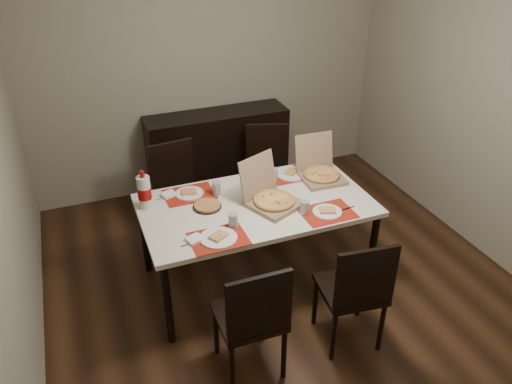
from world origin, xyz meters
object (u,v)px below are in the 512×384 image
(chair_far_left, at_px, (177,188))
(dining_table, at_px, (256,210))
(sideboard, at_px, (218,152))
(chair_far_right, at_px, (268,168))
(chair_near_right, at_px, (355,289))
(pizza_box_center, at_px, (271,198))
(chair_near_left, at_px, (253,317))
(soda_bottle, at_px, (144,192))
(dip_bowl, at_px, (263,186))

(chair_far_left, bearing_deg, dining_table, -62.98)
(sideboard, relative_size, dining_table, 0.83)
(chair_far_right, bearing_deg, chair_near_right, -94.03)
(sideboard, relative_size, chair_far_left, 1.61)
(pizza_box_center, bearing_deg, chair_near_left, -119.45)
(chair_near_left, height_order, chair_far_right, same)
(chair_near_left, height_order, soda_bottle, soda_bottle)
(sideboard, xyz_separation_m, chair_far_right, (0.32, -0.64, 0.06))
(dining_table, xyz_separation_m, pizza_box_center, (0.10, -0.06, 0.12))
(chair_near_left, xyz_separation_m, chair_far_right, (0.88, 1.87, 0.00))
(chair_far_left, xyz_separation_m, soda_bottle, (-0.37, -0.61, 0.37))
(pizza_box_center, bearing_deg, chair_far_right, 68.58)
(chair_near_right, height_order, soda_bottle, soda_bottle)
(sideboard, bearing_deg, dining_table, -96.48)
(dip_bowl, bearing_deg, sideboard, 88.39)
(chair_far_left, distance_m, dip_bowl, 0.91)
(chair_near_left, relative_size, chair_near_right, 1.00)
(chair_near_right, bearing_deg, chair_near_left, 179.09)
(chair_far_right, distance_m, pizza_box_center, 1.12)
(dining_table, xyz_separation_m, chair_near_left, (-0.39, -0.92, -0.17))
(chair_far_left, relative_size, chair_far_right, 1.00)
(chair_near_left, bearing_deg, dining_table, 67.37)
(chair_far_right, bearing_deg, dining_table, -117.74)
(sideboard, distance_m, pizza_box_center, 1.69)
(dining_table, relative_size, soda_bottle, 5.70)
(chair_far_left, distance_m, pizza_box_center, 1.12)
(chair_near_right, bearing_deg, dining_table, 111.24)
(soda_bottle, bearing_deg, chair_near_left, -69.94)
(chair_far_right, relative_size, pizza_box_center, 1.83)
(chair_near_right, distance_m, soda_bottle, 1.72)
(soda_bottle, bearing_deg, sideboard, 53.24)
(soda_bottle, bearing_deg, dip_bowl, -2.52)
(chair_far_left, bearing_deg, soda_bottle, -121.39)
(chair_far_right, bearing_deg, chair_near_left, -115.27)
(pizza_box_center, height_order, dip_bowl, pizza_box_center)
(sideboard, xyz_separation_m, chair_near_right, (0.18, -2.52, 0.06))
(dining_table, distance_m, chair_near_left, 1.02)
(dining_table, height_order, pizza_box_center, pizza_box_center)
(dining_table, relative_size, chair_far_left, 1.94)
(chair_far_right, xyz_separation_m, pizza_box_center, (-0.39, -1.00, 0.30))
(chair_near_right, relative_size, chair_far_left, 1.00)
(sideboard, height_order, dining_table, sideboard)
(chair_far_right, distance_m, dip_bowl, 0.85)
(dining_table, distance_m, dip_bowl, 0.27)
(chair_far_right, relative_size, dip_bowl, 7.44)
(chair_near_left, relative_size, chair_far_left, 1.00)
(sideboard, bearing_deg, pizza_box_center, -92.70)
(dining_table, bearing_deg, chair_near_left, -112.63)
(sideboard, distance_m, chair_far_right, 0.72)
(chair_near_right, bearing_deg, pizza_box_center, 106.60)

